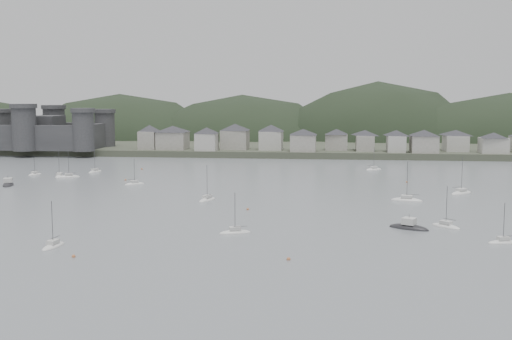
# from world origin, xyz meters

# --- Properties ---
(ground) EXTENTS (900.00, 900.00, 0.00)m
(ground) POSITION_xyz_m (0.00, 0.00, 0.00)
(ground) COLOR slate
(ground) RESTS_ON ground
(far_shore_land) EXTENTS (900.00, 250.00, 3.00)m
(far_shore_land) POSITION_xyz_m (0.00, 295.00, 1.50)
(far_shore_land) COLOR #383D2D
(far_shore_land) RESTS_ON ground
(forested_ridge) EXTENTS (851.55, 103.94, 102.57)m
(forested_ridge) POSITION_xyz_m (4.83, 269.40, -11.28)
(forested_ridge) COLOR black
(forested_ridge) RESTS_ON ground
(castle) EXTENTS (66.00, 43.00, 20.00)m
(castle) POSITION_xyz_m (-120.00, 179.80, 10.96)
(castle) COLOR #343537
(castle) RESTS_ON far_shore_land
(waterfront_town) EXTENTS (451.48, 28.46, 12.92)m
(waterfront_town) POSITION_xyz_m (50.59, 183.34, 8.66)
(waterfront_town) COLOR gray
(waterfront_town) RESTS_ON far_shore_land
(sailboat_lead) EXTENTS (3.02, 7.12, 9.47)m
(sailboat_lead) POSITION_xyz_m (-29.37, -2.88, 0.18)
(sailboat_lead) COLOR silver
(sailboat_lead) RESTS_ON ground
(moored_fleet) EXTENTS (258.40, 152.40, 12.73)m
(moored_fleet) POSITION_xyz_m (-12.91, 48.58, 0.18)
(moored_fleet) COLOR silver
(moored_fleet) RESTS_ON ground
(motor_launch_near) EXTENTS (9.36, 6.97, 4.11)m
(motor_launch_near) POSITION_xyz_m (39.55, 22.01, 0.28)
(motor_launch_near) COLOR black
(motor_launch_near) RESTS_ON ground
(motor_launch_far) EXTENTS (6.15, 9.57, 4.13)m
(motor_launch_far) POSITION_xyz_m (-79.99, 74.09, 0.28)
(motor_launch_far) COLOR black
(motor_launch_far) RESTS_ON ground
(mooring_buoys) EXTENTS (173.46, 132.50, 0.70)m
(mooring_buoys) POSITION_xyz_m (-8.60, 50.21, 0.15)
(mooring_buoys) COLOR #B4683C
(mooring_buoys) RESTS_ON ground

